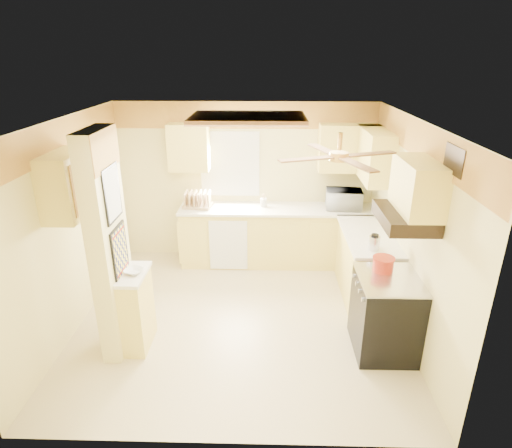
{
  "coord_description": "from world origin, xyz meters",
  "views": [
    {
      "loc": [
        0.33,
        -4.64,
        3.19
      ],
      "look_at": [
        0.2,
        0.35,
        1.17
      ],
      "focal_mm": 30.0,
      "sensor_mm": 36.0,
      "label": 1
    }
  ],
  "objects_px": {
    "stove": "(385,314)",
    "dutch_oven": "(383,264)",
    "microwave": "(344,199)",
    "kettle": "(374,243)",
    "bowl": "(134,271)"
  },
  "relations": [
    {
      "from": "stove",
      "to": "dutch_oven",
      "type": "bearing_deg",
      "value": 102.15
    },
    {
      "from": "microwave",
      "to": "dutch_oven",
      "type": "bearing_deg",
      "value": 98.1
    },
    {
      "from": "microwave",
      "to": "kettle",
      "type": "xyz_separation_m",
      "value": [
        0.13,
        -1.47,
        -0.05
      ]
    },
    {
      "from": "stove",
      "to": "microwave",
      "type": "distance_m",
      "value": 2.23
    },
    {
      "from": "microwave",
      "to": "bowl",
      "type": "bearing_deg",
      "value": 43.86
    },
    {
      "from": "kettle",
      "to": "stove",
      "type": "bearing_deg",
      "value": -87.52
    },
    {
      "from": "bowl",
      "to": "microwave",
      "type": "bearing_deg",
      "value": 39.31
    },
    {
      "from": "stove",
      "to": "bowl",
      "type": "relative_size",
      "value": 4.63
    },
    {
      "from": "bowl",
      "to": "dutch_oven",
      "type": "distance_m",
      "value": 2.75
    },
    {
      "from": "dutch_oven",
      "to": "kettle",
      "type": "relative_size",
      "value": 1.2
    },
    {
      "from": "stove",
      "to": "kettle",
      "type": "xyz_separation_m",
      "value": [
        -0.03,
        0.67,
        0.57
      ]
    },
    {
      "from": "stove",
      "to": "dutch_oven",
      "type": "xyz_separation_m",
      "value": [
        -0.04,
        0.17,
        0.54
      ]
    },
    {
      "from": "stove",
      "to": "bowl",
      "type": "bearing_deg",
      "value": -179.85
    },
    {
      "from": "microwave",
      "to": "dutch_oven",
      "type": "xyz_separation_m",
      "value": [
        0.12,
        -1.96,
        -0.09
      ]
    },
    {
      "from": "dutch_oven",
      "to": "bowl",
      "type": "bearing_deg",
      "value": -176.21
    }
  ]
}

